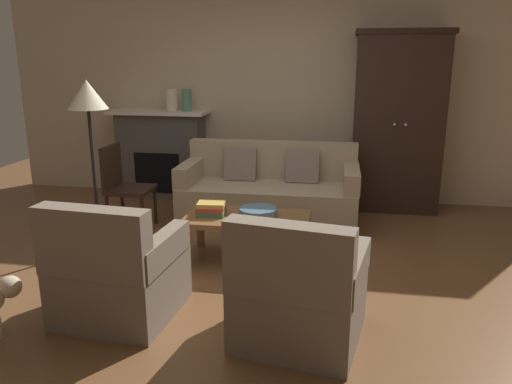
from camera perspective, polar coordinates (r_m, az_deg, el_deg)
The scene contains 14 objects.
ground_plane at distance 4.31m, azimuth -1.42°, elevation -9.39°, with size 9.60×9.60×0.00m, color brown.
back_wall at distance 6.45m, azimuth 3.01°, elevation 11.70°, with size 7.20×0.10×2.80m, color beige.
fireplace at distance 6.68m, azimuth -10.72°, elevation 4.38°, with size 1.26×0.48×1.12m.
armoire at distance 6.14m, azimuth 15.78°, elevation 7.64°, with size 1.06×0.57×2.08m.
couch at distance 5.54m, azimuth 1.54°, elevation -0.24°, with size 1.93×0.87×0.86m.
coffee_table at distance 4.47m, azimuth -1.00°, elevation -3.43°, with size 1.10×0.60×0.42m.
fruit_bowl at distance 4.47m, azimuth 0.24°, elevation -2.25°, with size 0.33×0.33×0.07m, color slate.
book_stack at distance 4.48m, azimuth -5.10°, elevation -1.91°, with size 0.26×0.19×0.12m.
mantel_vase_cream at distance 6.51m, azimuth -9.57°, elevation 10.29°, with size 0.15×0.15×0.28m, color beige.
mantel_vase_jade at distance 6.45m, azimuth -7.86°, elevation 10.28°, with size 0.12×0.12×0.27m, color slate.
armchair_near_left at distance 3.68m, azimuth -15.50°, elevation -9.07°, with size 0.83×0.83×0.88m.
armchair_near_right at distance 3.28m, azimuth 4.85°, elevation -11.66°, with size 0.89×0.89×0.88m.
side_chair_wooden at distance 5.47m, azimuth -14.95°, elevation 1.13°, with size 0.45×0.45×0.90m.
floor_lamp at distance 4.82m, azimuth -18.55°, elevation 9.39°, with size 0.36×0.36×1.59m.
Camera 1 is at (0.78, -3.84, 1.80)m, focal length 35.22 mm.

